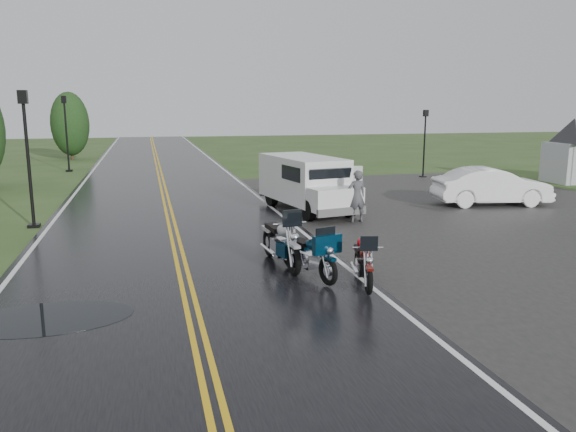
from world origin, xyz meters
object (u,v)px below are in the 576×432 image
object	(u,v)px
motorcycle_teal	(328,260)
sedan_white	(492,187)
person_at_van	(357,197)
visitor_center	(573,135)
lamp_post_near_left	(28,159)
motorcycle_red	(369,269)
lamp_post_far_left	(66,134)
van_white	(309,192)
motorcycle_silver	(294,247)
lamp_post_far_right	(424,144)

from	to	relation	value
motorcycle_teal	sedan_white	size ratio (longest dim) A/B	0.48
person_at_van	visitor_center	bearing A→B (deg)	-158.11
visitor_center	lamp_post_near_left	xyz separation A→B (m)	(-24.28, -4.89, -0.23)
motorcycle_teal	lamp_post_near_left	bearing A→B (deg)	115.18
motorcycle_teal	motorcycle_red	bearing A→B (deg)	-66.78
visitor_center	lamp_post_near_left	world-z (taller)	visitor_center
lamp_post_near_left	lamp_post_far_left	size ratio (longest dim) A/B	0.98
van_white	motorcycle_silver	bearing A→B (deg)	-119.95
motorcycle_red	lamp_post_near_left	bearing A→B (deg)	144.81
van_white	lamp_post_far_right	bearing A→B (deg)	35.79
motorcycle_silver	lamp_post_far_left	size ratio (longest dim) A/B	0.56
motorcycle_red	van_white	bearing A→B (deg)	96.24
visitor_center	person_at_van	distance (m)	15.65
visitor_center	sedan_white	distance (m)	9.39
motorcycle_silver	person_at_van	bearing A→B (deg)	51.58
motorcycle_silver	van_white	xyz separation A→B (m)	(2.09, 5.96, 0.28)
person_at_van	lamp_post_far_left	world-z (taller)	lamp_post_far_left
sedan_white	visitor_center	bearing A→B (deg)	-48.35
visitor_center	lamp_post_far_left	xyz separation A→B (m)	(-25.14, 11.21, -0.19)
motorcycle_teal	van_white	distance (m)	6.99
motorcycle_red	sedan_white	xyz separation A→B (m)	(8.67, 8.77, 0.14)
motorcycle_red	sedan_white	world-z (taller)	sedan_white
lamp_post_far_left	lamp_post_far_right	world-z (taller)	lamp_post_far_left
motorcycle_teal	lamp_post_far_left	world-z (taller)	lamp_post_far_left
motorcycle_red	van_white	distance (m)	7.61
lamp_post_far_right	sedan_white	bearing A→B (deg)	-100.32
motorcycle_red	person_at_van	xyz separation A→B (m)	(2.42, 6.99, 0.27)
visitor_center	motorcycle_teal	xyz separation A→B (m)	(-17.08, -12.99, -1.77)
visitor_center	lamp_post_far_right	bearing A→B (deg)	150.20
van_white	lamp_post_far_left	xyz separation A→B (m)	(-9.61, 17.40, 1.19)
motorcycle_silver	person_at_van	size ratio (longest dim) A/B	1.45
motorcycle_teal	motorcycle_silver	world-z (taller)	motorcycle_silver
visitor_center	van_white	size ratio (longest dim) A/B	3.09
motorcycle_red	motorcycle_teal	world-z (taller)	motorcycle_teal
motorcycle_silver	sedan_white	xyz separation A→B (m)	(9.81, 7.19, -0.01)
sedan_white	person_at_van	bearing A→B (deg)	115.12
visitor_center	motorcycle_red	size ratio (longest dim) A/B	8.07
lamp_post_far_left	sedan_white	bearing A→B (deg)	-43.00
motorcycle_red	motorcycle_silver	xyz separation A→B (m)	(-1.15, 1.58, 0.15)
motorcycle_teal	person_at_van	xyz separation A→B (m)	(3.04, 6.25, 0.23)
person_at_van	lamp_post_near_left	xyz separation A→B (m)	(-10.24, 1.86, 1.31)
motorcycle_silver	person_at_van	world-z (taller)	person_at_van
sedan_white	lamp_post_far_left	world-z (taller)	lamp_post_far_left
motorcycle_red	lamp_post_far_right	world-z (taller)	lamp_post_far_right
person_at_van	lamp_post_far_left	size ratio (longest dim) A/B	0.39
visitor_center	lamp_post_near_left	distance (m)	24.77
person_at_van	motorcycle_silver	bearing A→B (deg)	52.83
motorcycle_red	lamp_post_near_left	size ratio (longest dim) A/B	0.46
motorcycle_red	lamp_post_near_left	distance (m)	11.91
sedan_white	lamp_post_far_right	size ratio (longest dim) A/B	1.20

